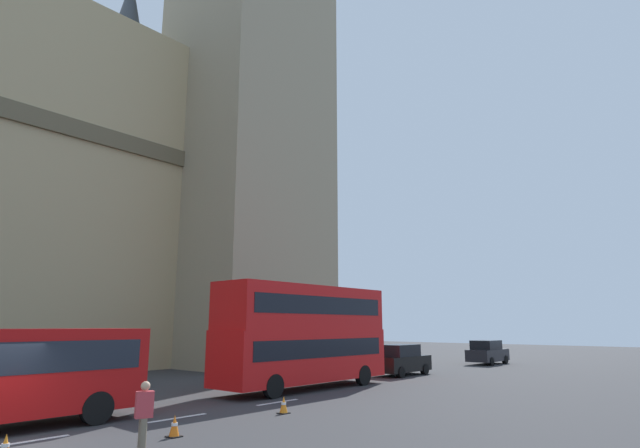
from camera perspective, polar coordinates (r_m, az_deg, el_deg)
double_decker_bus at (r=25.07m, az=-1.68°, el=-12.16°), size 9.92×2.54×4.90m
sedan_lead at (r=32.43m, az=9.19°, el=-15.05°), size 4.40×1.86×1.85m
sedan_trailing at (r=43.20m, az=18.54°, el=-13.70°), size 4.40×1.86×1.85m
traffic_cone_west at (r=14.33m, az=-32.23°, el=-20.74°), size 0.36×0.36×0.58m
traffic_cone_middle at (r=15.37m, az=-16.25°, el=-21.23°), size 0.36×0.36×0.58m
traffic_cone_east at (r=18.58m, az=-4.16°, el=-19.87°), size 0.36×0.36×0.58m
pedestrian_by_kerb at (r=13.32m, az=-19.46°, el=-19.87°), size 0.46×0.37×1.69m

